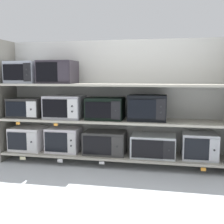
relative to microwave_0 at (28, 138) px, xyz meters
The scene contains 23 objects.
ground 1.62m from the microwave_0, 38.81° to the right, with size 7.06×6.00×0.02m, color #B2B7BC.
back_panel 1.38m from the microwave_0, 12.49° to the left, with size 3.26×0.04×1.70m, color #B2B2AD.
upright_left 0.63m from the microwave_0, behind, with size 0.05×0.50×1.70m, color #68645B.
shelf_0 1.25m from the microwave_0, ahead, with size 3.06×0.50×0.03m, color #ADA899.
microwave_0 is the anchor object (origin of this frame).
microwave_1 0.54m from the microwave_0, ahead, with size 0.46×0.35×0.34m.
microwave_2 1.14m from the microwave_0, ahead, with size 0.56×0.37×0.31m.
microwave_3 1.79m from the microwave_0, ahead, with size 0.57×0.40×0.29m.
microwave_4 2.39m from the microwave_0, ahead, with size 0.44×0.34×0.33m.
price_tag_0 0.34m from the microwave_0, 80.83° to the right, with size 0.08×0.00×0.04m, color beige.
price_tag_1 0.67m from the microwave_0, 23.28° to the right, with size 0.07×0.00×0.05m, color white.
price_tag_2 1.20m from the microwave_0, 12.24° to the right, with size 0.07×0.00×0.03m, color white.
price_tag_3 2.43m from the microwave_0, ahead, with size 0.06×0.00×0.04m, color orange.
shelf_1 1.27m from the microwave_0, ahead, with size 3.06×0.50×0.03m, color #ADA899.
microwave_5 0.45m from the microwave_0, ahead, with size 0.47×0.40×0.27m.
microwave_6 0.74m from the microwave_0, ahead, with size 0.51×0.42×0.31m.
microwave_7 1.23m from the microwave_0, ahead, with size 0.49×0.38×0.29m.
microwave_8 1.78m from the microwave_0, ahead, with size 0.49×0.35×0.34m.
price_tag_4 0.36m from the microwave_0, 91.58° to the right, with size 0.05×0.00×0.03m, color orange.
price_tag_5 0.65m from the microwave_0, 25.05° to the right, with size 0.05×0.00×0.03m, color orange.
shelf_2 1.46m from the microwave_0, ahead, with size 3.06×0.50×0.03m, color #ADA899.
microwave_9 0.95m from the microwave_0, behind, with size 0.43×0.44×0.30m.
microwave_10 1.06m from the microwave_0, ahead, with size 0.48×0.41×0.31m.
Camera 1 is at (0.69, -3.57, 1.20)m, focal length 43.74 mm.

